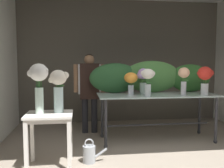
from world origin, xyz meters
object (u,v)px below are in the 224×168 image
Objects in this scene: vase_lilac_carnations at (143,79)px; florist at (89,85)px; vase_cream_lisianthus_tall at (59,87)px; display_table_glass at (157,101)px; watering_can at (89,154)px; vase_peach_freesia at (184,77)px; vase_sunset_ranunculus at (131,80)px; vase_white_roses_tall at (39,81)px; vase_ivory_roses at (148,78)px; side_table_white at (49,122)px; vase_scarlet_snapdragons at (205,77)px.

florist is at bearing 148.30° from vase_lilac_carnations.
vase_cream_lisianthus_tall is (-1.42, -0.95, -0.04)m from vase_lilac_carnations.
florist is (-1.19, 0.65, 0.26)m from display_table_glass.
vase_lilac_carnations is 1.70m from watering_can.
florist is at bearing 152.71° from vase_peach_freesia.
vase_white_roses_tall is at bearing -148.24° from vase_sunset_ranunculus.
vase_ivory_roses reaches higher than display_table_glass.
watering_can is (-1.01, -0.94, -0.99)m from vase_lilac_carnations.
vase_lilac_carnations reaches higher than display_table_glass.
side_table_white is 0.48m from vase_cream_lisianthus_tall.
side_table_white is at bearing -164.56° from vase_scarlet_snapdragons.
watering_can is at bearing -145.34° from display_table_glass.
vase_white_roses_tall is (-1.67, -1.00, 0.05)m from vase_lilac_carnations.
watering_can is (-0.76, -0.82, -0.98)m from vase_sunset_ranunculus.
side_table_white is at bearing -158.09° from vase_cream_lisianthus_tall.
vase_ivory_roses is (-0.67, -0.11, -0.00)m from vase_peach_freesia.
side_table_white is at bearing -147.06° from vase_lilac_carnations.
vase_lilac_carnations is (0.94, -0.58, 0.15)m from florist.
vase_lilac_carnations is 1.95m from vase_white_roses_tall.
florist reaches higher than vase_sunset_ranunculus.
side_table_white is 0.73m from watering_can.
side_table_white is 0.47× the size of florist.
vase_cream_lisianthus_tall is at bearing -144.69° from vase_sunset_ranunculus.
side_table_white is 1.09× the size of vase_white_roses_tall.
vase_white_roses_tall reaches higher than side_table_white.
display_table_glass is at bearing 25.81° from vase_white_roses_tall.
vase_cream_lisianthus_tall is 1.65× the size of watering_can.
vase_scarlet_snapdragons is at bearing 15.44° from side_table_white.
watering_can is (0.54, 0.06, -0.49)m from side_table_white.
vase_sunset_ranunculus is (-0.50, -0.05, 0.39)m from display_table_glass.
side_table_white is 1.58× the size of vase_lilac_carnations.
side_table_white is 2.08× the size of watering_can.
vase_white_roses_tall reaches higher than vase_scarlet_snapdragons.
display_table_glass reaches higher than side_table_white.
display_table_glass is 0.58m from vase_ivory_roses.
vase_white_roses_tall reaches higher than watering_can.
vase_scarlet_snapdragons is (2.58, 0.71, 0.55)m from side_table_white.
vase_scarlet_snapdragons is at bearing -15.38° from display_table_glass.
display_table_glass is 0.63m from vase_peach_freesia.
vase_peach_freesia is 0.72× the size of vase_white_roses_tall.
vase_sunset_ranunculus is at bearing 135.12° from vase_ivory_roses.
vase_scarlet_snapdragons is 2.38m from watering_can.
vase_scarlet_snapdragons is (1.04, -0.29, 0.04)m from vase_lilac_carnations.
watering_can is at bearing -149.74° from vase_ivory_roses.
display_table_glass is at bearing 156.94° from vase_peach_freesia.
vase_peach_freesia is at bearing -27.29° from florist.
vase_lilac_carnations is at bearing 25.96° from vase_sunset_ranunculus.
vase_white_roses_tall is at bearing -165.23° from vase_scarlet_snapdragons.
vase_ivory_roses is at bearing 22.74° from vase_cream_lisianthus_tall.
watering_can is at bearing -92.67° from florist.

